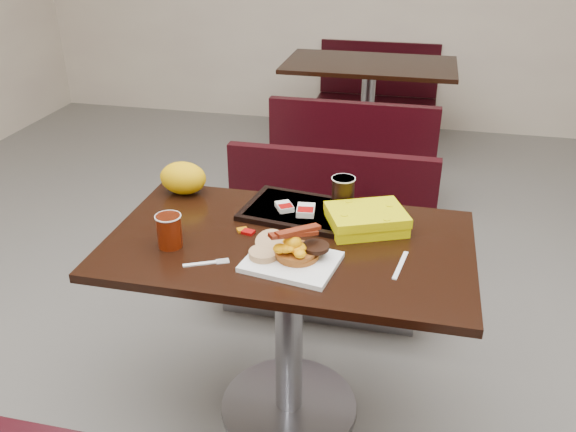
% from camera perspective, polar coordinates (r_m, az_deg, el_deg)
% --- Properties ---
extents(floor, '(6.00, 7.00, 0.01)m').
position_cam_1_polar(floor, '(2.45, 0.08, -17.76)').
color(floor, slate).
rests_on(floor, ground).
extents(table_near, '(1.20, 0.70, 0.75)m').
position_cam_1_polar(table_near, '(2.20, 0.09, -10.84)').
color(table_near, black).
rests_on(table_near, floor).
extents(bench_near_n, '(1.00, 0.46, 0.72)m').
position_cam_1_polar(bench_near_n, '(2.78, 3.27, -2.35)').
color(bench_near_n, black).
rests_on(bench_near_n, floor).
extents(table_far, '(1.20, 0.70, 0.75)m').
position_cam_1_polar(table_far, '(4.51, 7.48, 9.55)').
color(table_far, black).
rests_on(table_far, floor).
extents(bench_far_s, '(1.00, 0.46, 0.72)m').
position_cam_1_polar(bench_far_s, '(3.86, 6.35, 6.28)').
color(bench_far_s, black).
rests_on(bench_far_s, floor).
extents(bench_far_n, '(1.00, 0.46, 0.72)m').
position_cam_1_polar(bench_far_n, '(5.19, 8.31, 11.66)').
color(bench_far_n, black).
rests_on(bench_far_n, floor).
extents(platter, '(0.31, 0.26, 0.02)m').
position_cam_1_polar(platter, '(1.86, 0.32, -4.37)').
color(platter, white).
rests_on(platter, table_near).
extents(pancake_stack, '(0.16, 0.16, 0.03)m').
position_cam_1_polar(pancake_stack, '(1.86, 0.89, -3.51)').
color(pancake_stack, '#A04D1A').
rests_on(pancake_stack, platter).
extents(sausage_patty, '(0.10, 0.10, 0.01)m').
position_cam_1_polar(sausage_patty, '(1.86, 2.64, -2.93)').
color(sausage_patty, black).
rests_on(sausage_patty, pancake_stack).
extents(scrambled_eggs, '(0.11, 0.10, 0.05)m').
position_cam_1_polar(scrambled_eggs, '(1.83, 0.44, -2.70)').
color(scrambled_eggs, '#FFA605').
rests_on(scrambled_eggs, pancake_stack).
extents(bacon_strips, '(0.17, 0.16, 0.01)m').
position_cam_1_polar(bacon_strips, '(1.82, 0.53, -1.62)').
color(bacon_strips, '#450E04').
rests_on(bacon_strips, scrambled_eggs).
extents(muffin_bottom, '(0.10, 0.10, 0.02)m').
position_cam_1_polar(muffin_bottom, '(1.87, -2.33, -3.59)').
color(muffin_bottom, tan).
rests_on(muffin_bottom, platter).
extents(muffin_top, '(0.11, 0.11, 0.06)m').
position_cam_1_polar(muffin_top, '(1.90, -1.67, -2.51)').
color(muffin_top, tan).
rests_on(muffin_top, platter).
extents(coffee_cup_near, '(0.09, 0.09, 0.11)m').
position_cam_1_polar(coffee_cup_near, '(1.97, -11.17, -1.40)').
color(coffee_cup_near, maroon).
rests_on(coffee_cup_near, table_near).
extents(fork, '(0.14, 0.08, 0.00)m').
position_cam_1_polar(fork, '(1.88, -8.37, -4.50)').
color(fork, white).
rests_on(fork, table_near).
extents(knife, '(0.04, 0.17, 0.00)m').
position_cam_1_polar(knife, '(1.89, 10.60, -4.59)').
color(knife, white).
rests_on(knife, table_near).
extents(condiment_syrup, '(0.04, 0.04, 0.01)m').
position_cam_1_polar(condiment_syrup, '(2.05, -4.35, -1.31)').
color(condiment_syrup, '#B96507').
rests_on(condiment_syrup, table_near).
extents(condiment_ketchup, '(0.05, 0.04, 0.01)m').
position_cam_1_polar(condiment_ketchup, '(2.04, -3.79, -1.52)').
color(condiment_ketchup, '#8C0504').
rests_on(condiment_ketchup, table_near).
extents(tray, '(0.43, 0.34, 0.02)m').
position_cam_1_polar(tray, '(2.16, 1.19, 0.51)').
color(tray, black).
rests_on(tray, table_near).
extents(hashbrown_sleeve_left, '(0.08, 0.09, 0.02)m').
position_cam_1_polar(hashbrown_sleeve_left, '(2.15, -0.34, 0.89)').
color(hashbrown_sleeve_left, silver).
rests_on(hashbrown_sleeve_left, tray).
extents(hashbrown_sleeve_right, '(0.07, 0.09, 0.02)m').
position_cam_1_polar(hashbrown_sleeve_right, '(2.12, 1.69, 0.55)').
color(hashbrown_sleeve_right, silver).
rests_on(hashbrown_sleeve_right, tray).
extents(coffee_cup_far, '(0.09, 0.09, 0.11)m').
position_cam_1_polar(coffee_cup_far, '(2.16, 5.23, 2.26)').
color(coffee_cup_far, black).
rests_on(coffee_cup_far, tray).
extents(clamshell, '(0.31, 0.28, 0.07)m').
position_cam_1_polar(clamshell, '(2.06, 7.43, -0.32)').
color(clamshell, '#D9D103').
rests_on(clamshell, table_near).
extents(paper_bag, '(0.20, 0.16, 0.12)m').
position_cam_1_polar(paper_bag, '(2.33, -9.90, 3.57)').
color(paper_bag, orange).
rests_on(paper_bag, table_near).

